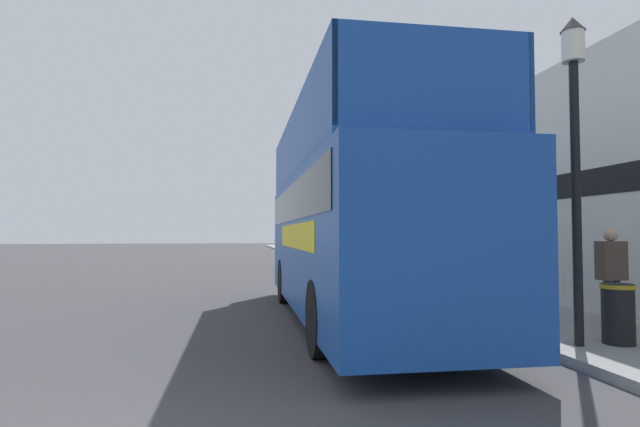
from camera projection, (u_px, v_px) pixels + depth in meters
name	position (u px, v px, depth m)	size (l,w,h in m)	color
ground_plane	(202.00, 271.00, 23.64)	(144.00, 144.00, 0.00)	#3D3D3F
sidewalk	(368.00, 272.00, 21.90)	(2.82, 108.00, 0.14)	gray
brick_terrace_rear	(463.00, 181.00, 22.65)	(6.00, 18.96, 8.31)	#935642
tour_bus	(351.00, 228.00, 10.14)	(2.56, 9.54, 4.17)	#19479E
parked_car_ahead_of_bus	(325.00, 263.00, 17.93)	(1.86, 4.30, 1.49)	silver
pedestrian_second	(611.00, 268.00, 8.45)	(0.45, 0.25, 1.71)	#232328
pedestrian_third	(528.00, 266.00, 9.80)	(0.43, 0.24, 1.63)	#232328
lamp_post_nearest	(575.00, 118.00, 7.30)	(0.35, 0.35, 4.81)	black
lamp_post_second	(401.00, 176.00, 14.65)	(0.35, 0.35, 4.83)	black
litter_bin	(618.00, 312.00, 7.30)	(0.48, 0.48, 0.88)	black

